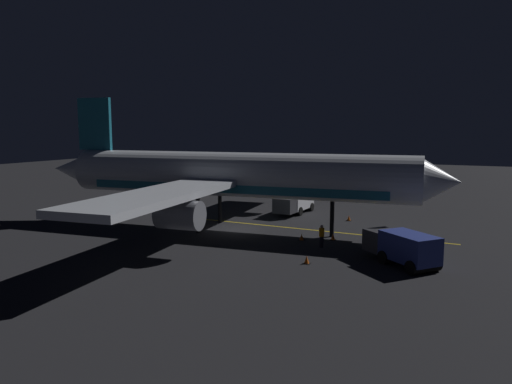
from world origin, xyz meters
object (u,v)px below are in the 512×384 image
at_px(baggage_truck, 402,248).
at_px(ground_crew_worker, 322,236).
at_px(traffic_cone_near_left, 307,260).
at_px(airliner, 229,177).
at_px(traffic_cone_far, 333,237).
at_px(traffic_cone_near_right, 349,218).
at_px(catering_truck, 295,202).
at_px(traffic_cone_under_wing, 302,237).

relative_size(baggage_truck, ground_crew_worker, 3.20).
xyz_separation_m(baggage_truck, traffic_cone_near_left, (2.42, -5.83, -0.91)).
bearing_deg(ground_crew_worker, airliner, -107.54).
bearing_deg(ground_crew_worker, traffic_cone_far, 177.43).
xyz_separation_m(ground_crew_worker, traffic_cone_near_right, (-11.35, -0.72, -0.64)).
height_order(catering_truck, traffic_cone_under_wing, catering_truck).
relative_size(catering_truck, traffic_cone_under_wing, 11.65).
bearing_deg(airliner, baggage_truck, 71.44).
height_order(baggage_truck, traffic_cone_near_left, baggage_truck).
distance_m(airliner, traffic_cone_near_right, 12.94).
height_order(catering_truck, traffic_cone_near_right, catering_truck).
bearing_deg(ground_crew_worker, traffic_cone_near_right, -176.39).
bearing_deg(baggage_truck, ground_crew_worker, -110.08).
bearing_deg(traffic_cone_near_left, baggage_truck, 112.59).
xyz_separation_m(traffic_cone_near_left, traffic_cone_near_right, (-16.06, -1.14, 0.00)).
relative_size(ground_crew_worker, traffic_cone_far, 3.16).
height_order(baggage_truck, catering_truck, catering_truck).
relative_size(baggage_truck, catering_truck, 0.87).
relative_size(catering_truck, traffic_cone_near_left, 11.65).
bearing_deg(airliner, traffic_cone_near_left, 52.19).
bearing_deg(traffic_cone_under_wing, traffic_cone_near_left, 22.35).
xyz_separation_m(catering_truck, ground_crew_worker, (12.97, 6.97, -0.32)).
bearing_deg(traffic_cone_under_wing, traffic_cone_far, 117.85).
bearing_deg(baggage_truck, traffic_cone_near_left, -67.41).
xyz_separation_m(airliner, catering_truck, (-9.96, 2.56, -3.55)).
bearing_deg(catering_truck, traffic_cone_near_left, 22.68).
relative_size(traffic_cone_near_left, traffic_cone_under_wing, 1.00).
relative_size(airliner, catering_truck, 6.01).
bearing_deg(airliner, traffic_cone_far, 88.42).
xyz_separation_m(baggage_truck, catering_truck, (-15.26, -13.22, 0.04)).
distance_m(catering_truck, traffic_cone_under_wing, 12.44).
height_order(catering_truck, traffic_cone_near_left, catering_truck).
xyz_separation_m(catering_truck, traffic_cone_near_left, (17.68, 7.39, -0.96)).
bearing_deg(traffic_cone_near_right, airliner, -46.59).
height_order(catering_truck, ground_crew_worker, catering_truck).
bearing_deg(ground_crew_worker, traffic_cone_near_left, 5.13).
bearing_deg(ground_crew_worker, catering_truck, -151.76).
bearing_deg(traffic_cone_under_wing, airliner, -101.24).
distance_m(ground_crew_worker, traffic_cone_near_left, 4.77).
bearing_deg(traffic_cone_under_wing, baggage_truck, 65.48).
bearing_deg(traffic_cone_near_right, traffic_cone_near_left, 4.06).
distance_m(airliner, catering_truck, 10.88).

